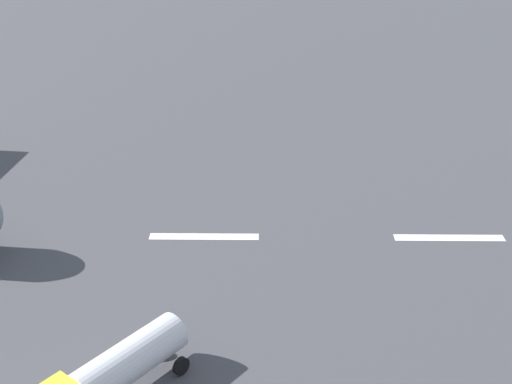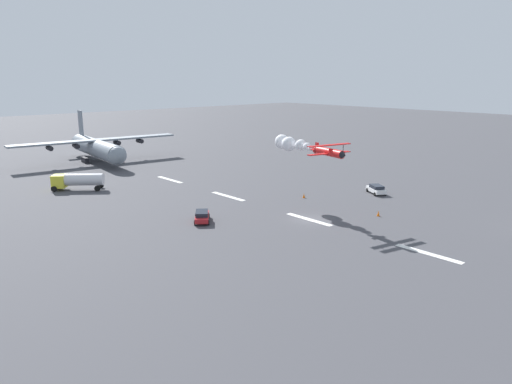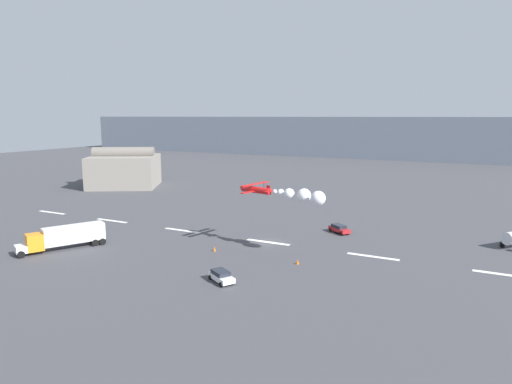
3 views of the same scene
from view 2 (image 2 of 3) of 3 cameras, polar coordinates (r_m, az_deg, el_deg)
ground_plane at (r=67.43m, az=6.27°, el=-3.24°), size 440.00×440.00×0.00m
runway_stripe_2 at (r=57.76m, az=19.71°, el=-6.87°), size 8.00×0.90×0.01m
runway_stripe_3 at (r=67.43m, az=6.27°, el=-3.24°), size 8.00×0.90×0.01m
runway_stripe_4 at (r=79.98m, az=-3.31°, el=-0.51°), size 8.00×0.90×0.01m
runway_stripe_5 at (r=94.28m, az=-10.15°, el=1.45°), size 8.00×0.90×0.01m
cargo_transport_plane at (r=116.43m, az=-18.14°, el=4.98°), size 28.14×37.87×11.29m
stunt_biplane_red at (r=72.09m, az=4.97°, el=5.54°), size 16.45×7.47×2.22m
fuel_tanker_truck at (r=89.56m, az=-20.38°, el=1.31°), size 7.36×8.23×2.90m
followme_car_yellow at (r=83.94m, az=14.03°, el=0.34°), size 4.64×3.77×1.52m
airport_staff_sedan at (r=66.21m, az=-6.41°, el=-2.83°), size 4.72×4.20×1.52m
traffic_cone_near at (r=70.68m, az=14.26°, el=-2.49°), size 0.44×0.44×0.75m
traffic_cone_far at (r=79.18m, az=5.69°, el=-0.42°), size 0.44×0.44×0.75m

